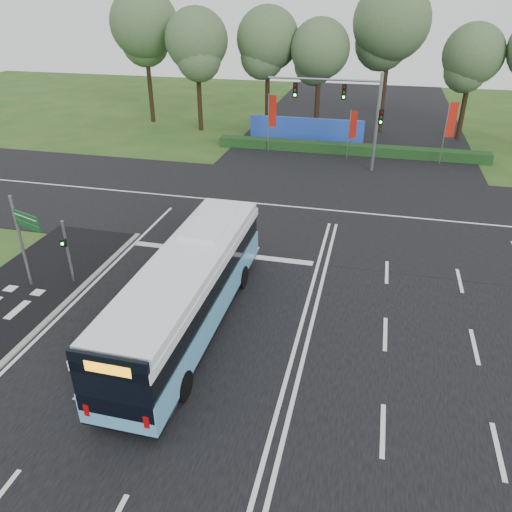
% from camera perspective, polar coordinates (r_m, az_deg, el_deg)
% --- Properties ---
extents(ground, '(120.00, 120.00, 0.00)m').
position_cam_1_polar(ground, '(20.54, 5.27, -7.63)').
color(ground, '#244E1A').
rests_on(ground, ground).
extents(road_main, '(20.00, 120.00, 0.04)m').
position_cam_1_polar(road_main, '(20.53, 5.28, -7.59)').
color(road_main, black).
rests_on(road_main, ground).
extents(road_cross, '(120.00, 14.00, 0.05)m').
position_cam_1_polar(road_cross, '(31.03, 8.79, 5.13)').
color(road_cross, black).
rests_on(road_cross, ground).
extents(kerb_strip, '(0.25, 18.00, 0.12)m').
position_cam_1_polar(kerb_strip, '(21.79, -23.62, -7.70)').
color(kerb_strip, gray).
rests_on(kerb_strip, ground).
extents(city_bus, '(2.68, 12.08, 3.46)m').
position_cam_1_polar(city_bus, '(19.45, -7.67, -3.85)').
color(city_bus, '#59A3CE').
rests_on(city_bus, ground).
extents(pedestrian_signal, '(0.27, 0.40, 3.09)m').
position_cam_1_polar(pedestrian_signal, '(23.84, -20.79, 0.63)').
color(pedestrian_signal, gray).
rests_on(pedestrian_signal, ground).
extents(street_sign, '(1.62, 0.66, 4.38)m').
position_cam_1_polar(street_sign, '(23.67, -25.05, 2.37)').
color(street_sign, gray).
rests_on(street_sign, ground).
extents(banner_flag_left, '(0.69, 0.13, 4.69)m').
position_cam_1_polar(banner_flag_left, '(42.09, 1.77, 15.85)').
color(banner_flag_left, gray).
rests_on(banner_flag_left, ground).
extents(banner_flag_mid, '(0.56, 0.19, 3.91)m').
position_cam_1_polar(banner_flag_mid, '(40.61, 10.94, 14.23)').
color(banner_flag_mid, gray).
rests_on(banner_flag_mid, ground).
extents(banner_flag_right, '(0.71, 0.14, 4.84)m').
position_cam_1_polar(banner_flag_right, '(41.15, 21.26, 13.89)').
color(banner_flag_right, gray).
rests_on(banner_flag_right, ground).
extents(traffic_light_gantry, '(8.41, 0.28, 7.00)m').
position_cam_1_polar(traffic_light_gantry, '(37.83, 11.03, 16.48)').
color(traffic_light_gantry, gray).
rests_on(traffic_light_gantry, ground).
extents(hedge, '(22.00, 1.20, 0.80)m').
position_cam_1_polar(hedge, '(42.72, 10.60, 11.91)').
color(hedge, '#133516').
rests_on(hedge, ground).
extents(blue_hoarding, '(10.00, 0.30, 2.20)m').
position_cam_1_polar(blue_hoarding, '(45.32, 5.74, 14.08)').
color(blue_hoarding, blue).
rests_on(blue_hoarding, ground).
extents(eucalyptus_row, '(40.80, 9.52, 12.92)m').
position_cam_1_polar(eucalyptus_row, '(48.29, 6.67, 23.72)').
color(eucalyptus_row, black).
rests_on(eucalyptus_row, ground).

